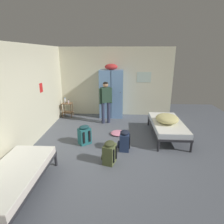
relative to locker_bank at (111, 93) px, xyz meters
name	(u,v)px	position (x,y,z in m)	size (l,w,h in m)	color
ground_plane	(111,149)	(0.15, -2.69, -0.97)	(9.52, 9.52, 0.00)	#565B66
room_backdrop	(74,90)	(-1.11, -1.40, 0.38)	(4.50, 6.01, 2.69)	beige
locker_bank	(111,93)	(0.00, 0.00, 0.00)	(0.90, 0.55, 2.07)	#6B93C6
shelf_unit	(67,108)	(-1.74, -0.13, -0.62)	(0.38, 0.30, 0.57)	brown
bed_right	(167,125)	(1.79, -1.82, -0.59)	(0.90, 1.90, 0.49)	#28282D
bed_left_front	(14,176)	(-1.49, -4.42, -0.59)	(0.90, 1.90, 0.49)	#28282D
bedding_heap	(167,119)	(1.74, -1.90, -0.35)	(0.66, 0.73, 0.25)	#D1C67F
person_traveler	(106,99)	(-0.16, -0.73, -0.06)	(0.45, 0.30, 1.51)	#2D334C
water_bottle	(65,101)	(-1.82, -0.11, -0.30)	(0.07, 0.07, 0.21)	white
lotion_bottle	(68,102)	(-1.67, -0.17, -0.33)	(0.05, 0.05, 0.16)	beige
backpack_olive	(109,153)	(0.13, -3.33, -0.71)	(0.39, 0.38, 0.55)	#566038
backpack_teal	(84,135)	(-0.63, -2.39, -0.71)	(0.41, 0.42, 0.55)	#23666B
backpack_navy	(124,141)	(0.48, -2.70, -0.71)	(0.35, 0.34, 0.55)	navy
clothes_pile_pink	(118,133)	(0.31, -1.72, -0.93)	(0.47, 0.47, 0.09)	pink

